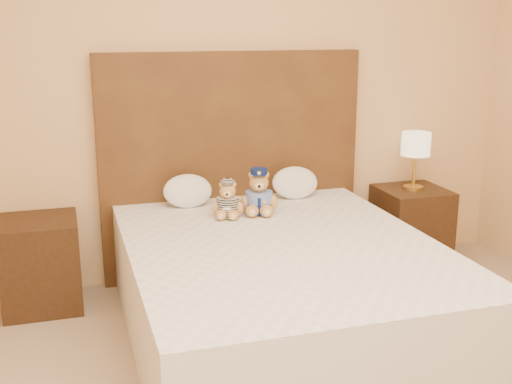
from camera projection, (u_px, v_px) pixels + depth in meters
bed at (281, 291)px, 3.46m from camera, size 1.60×2.00×0.55m
headboard at (232, 166)px, 4.27m from camera, size 1.75×0.08×1.50m
nightstand_left at (41, 264)px, 3.85m from camera, size 0.45×0.45×0.55m
nightstand_right at (411, 226)px, 4.55m from camera, size 0.45×0.45×0.55m
lamp at (416, 147)px, 4.41m from camera, size 0.20×0.20×0.40m
teddy_police at (259, 191)px, 3.87m from camera, size 0.29×0.28×0.28m
teddy_prisoner at (228, 199)px, 3.81m from camera, size 0.25×0.24×0.22m
pillow_left at (188, 189)px, 4.03m from camera, size 0.31×0.20×0.22m
pillow_right at (295, 181)px, 4.24m from camera, size 0.31×0.20×0.22m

